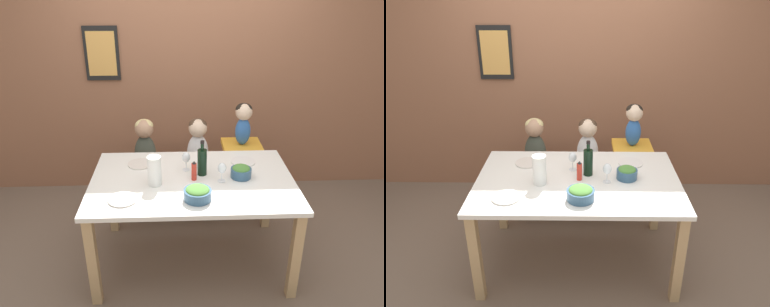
# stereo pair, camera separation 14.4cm
# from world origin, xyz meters

# --- Properties ---
(ground_plane) EXTENTS (14.00, 14.00, 0.00)m
(ground_plane) POSITION_xyz_m (0.00, 0.00, 0.00)
(ground_plane) COLOR #705B4C
(wall_back) EXTENTS (10.00, 0.09, 2.70)m
(wall_back) POSITION_xyz_m (-0.00, 1.33, 1.35)
(wall_back) COLOR #8E5B42
(wall_back) RESTS_ON ground_plane
(dining_table) EXTENTS (1.56, 1.01, 0.78)m
(dining_table) POSITION_xyz_m (0.00, 0.00, 0.68)
(dining_table) COLOR white
(dining_table) RESTS_ON ground_plane
(chair_far_left) EXTENTS (0.44, 0.42, 0.46)m
(chair_far_left) POSITION_xyz_m (-0.42, 0.75, 0.39)
(chair_far_left) COLOR silver
(chair_far_left) RESTS_ON ground_plane
(chair_far_center) EXTENTS (0.44, 0.42, 0.46)m
(chair_far_center) POSITION_xyz_m (0.08, 0.75, 0.39)
(chair_far_center) COLOR silver
(chair_far_center) RESTS_ON ground_plane
(chair_right_highchair) EXTENTS (0.37, 0.36, 0.73)m
(chair_right_highchair) POSITION_xyz_m (0.51, 0.75, 0.58)
(chair_right_highchair) COLOR silver
(chair_right_highchair) RESTS_ON ground_plane
(person_child_left) EXTENTS (0.21, 0.18, 0.54)m
(person_child_left) POSITION_xyz_m (-0.42, 0.75, 0.76)
(person_child_left) COLOR #3D4238
(person_child_left) RESTS_ON chair_far_left
(person_child_center) EXTENTS (0.21, 0.18, 0.54)m
(person_child_center) POSITION_xyz_m (0.08, 0.75, 0.76)
(person_child_center) COLOR silver
(person_child_center) RESTS_ON chair_far_center
(person_baby_right) EXTENTS (0.16, 0.16, 0.41)m
(person_baby_right) POSITION_xyz_m (0.51, 0.75, 0.98)
(person_baby_right) COLOR #3366B2
(person_baby_right) RESTS_ON chair_right_highchair
(wine_bottle) EXTENTS (0.07, 0.07, 0.29)m
(wine_bottle) POSITION_xyz_m (0.08, 0.07, 0.89)
(wine_bottle) COLOR black
(wine_bottle) RESTS_ON dining_table
(paper_towel_roll) EXTENTS (0.10, 0.10, 0.23)m
(paper_towel_roll) POSITION_xyz_m (-0.28, -0.07, 0.89)
(paper_towel_roll) COLOR white
(paper_towel_roll) RESTS_ON dining_table
(wine_glass_near) EXTENTS (0.07, 0.07, 0.15)m
(wine_glass_near) POSITION_xyz_m (0.22, -0.05, 0.88)
(wine_glass_near) COLOR white
(wine_glass_near) RESTS_ON dining_table
(wine_glass_far) EXTENTS (0.07, 0.07, 0.15)m
(wine_glass_far) POSITION_xyz_m (-0.04, 0.15, 0.88)
(wine_glass_far) COLOR white
(wine_glass_far) RESTS_ON dining_table
(salad_bowl_large) EXTENTS (0.20, 0.20, 0.10)m
(salad_bowl_large) POSITION_xyz_m (0.02, -0.30, 0.83)
(salad_bowl_large) COLOR #335675
(salad_bowl_large) RESTS_ON dining_table
(salad_bowl_small) EXTENTS (0.16, 0.16, 0.10)m
(salad_bowl_small) POSITION_xyz_m (0.38, 0.01, 0.83)
(salad_bowl_small) COLOR #335675
(salad_bowl_small) RESTS_ON dining_table
(dinner_plate_front_left) EXTENTS (0.20, 0.20, 0.01)m
(dinner_plate_front_left) POSITION_xyz_m (-0.50, -0.29, 0.78)
(dinner_plate_front_left) COLOR silver
(dinner_plate_front_left) RESTS_ON dining_table
(dinner_plate_back_left) EXTENTS (0.20, 0.20, 0.01)m
(dinner_plate_back_left) POSITION_xyz_m (-0.42, 0.26, 0.78)
(dinner_plate_back_left) COLOR silver
(dinner_plate_back_left) RESTS_ON dining_table
(dinner_plate_back_right) EXTENTS (0.20, 0.20, 0.01)m
(dinner_plate_back_right) POSITION_xyz_m (0.44, 0.27, 0.78)
(dinner_plate_back_right) COLOR silver
(dinner_plate_back_right) RESTS_ON dining_table
(condiment_bottle_hot_sauce) EXTENTS (0.04, 0.04, 0.16)m
(condiment_bottle_hot_sauce) POSITION_xyz_m (0.01, -0.01, 0.85)
(condiment_bottle_hot_sauce) COLOR red
(condiment_bottle_hot_sauce) RESTS_ON dining_table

